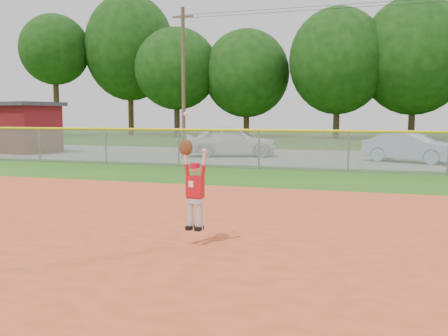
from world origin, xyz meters
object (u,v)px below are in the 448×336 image
(car_blue, at_px, (410,147))
(utility_shed, at_px, (24,127))
(car_white_a, at_px, (231,141))
(ballplayer, at_px, (194,185))

(car_blue, bearing_deg, utility_shed, 114.94)
(car_blue, relative_size, utility_shed, 0.92)
(car_white_a, bearing_deg, utility_shed, 77.48)
(ballplayer, bearing_deg, utility_shed, 135.68)
(utility_shed, distance_m, ballplayer, 22.19)
(ballplayer, bearing_deg, car_blue, 75.92)
(car_white_a, distance_m, car_blue, 8.44)
(ballplayer, bearing_deg, car_white_a, 104.89)
(car_white_a, xyz_separation_m, car_blue, (8.41, -0.73, -0.12))
(car_white_a, height_order, car_blue, car_white_a)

